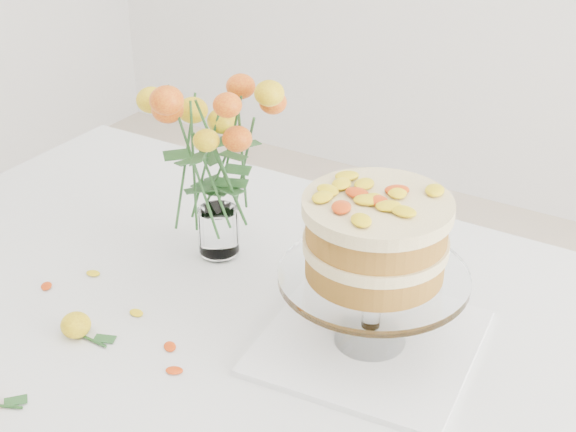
# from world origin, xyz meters

# --- Properties ---
(table) EXTENTS (1.43, 0.93, 0.76)m
(table) POSITION_xyz_m (0.00, 0.00, 0.67)
(table) COLOR tan
(table) RESTS_ON ground
(napkin) EXTENTS (0.33, 0.33, 0.01)m
(napkin) POSITION_xyz_m (0.23, 0.02, 0.76)
(napkin) COLOR white
(napkin) RESTS_ON table
(cake_stand) EXTENTS (0.28, 0.28, 0.25)m
(cake_stand) POSITION_xyz_m (0.23, 0.02, 0.93)
(cake_stand) COLOR white
(cake_stand) RESTS_ON napkin
(rose_vase) EXTENTS (0.28, 0.28, 0.37)m
(rose_vase) POSITION_xyz_m (-0.11, 0.12, 0.97)
(rose_vase) COLOR white
(rose_vase) RESTS_ON table
(loose_rose_near) EXTENTS (0.08, 0.05, 0.04)m
(loose_rose_near) POSITION_xyz_m (-0.16, -0.19, 0.78)
(loose_rose_near) COLOR yellow
(loose_rose_near) RESTS_ON table
(stray_petal_a) EXTENTS (0.03, 0.02, 0.00)m
(stray_petal_a) POSITION_xyz_m (-0.12, -0.10, 0.76)
(stray_petal_a) COLOR yellow
(stray_petal_a) RESTS_ON table
(stray_petal_b) EXTENTS (0.03, 0.02, 0.00)m
(stray_petal_b) POSITION_xyz_m (-0.02, -0.14, 0.76)
(stray_petal_b) COLOR yellow
(stray_petal_b) RESTS_ON table
(stray_petal_c) EXTENTS (0.03, 0.02, 0.00)m
(stray_petal_c) POSITION_xyz_m (0.02, -0.18, 0.76)
(stray_petal_c) COLOR yellow
(stray_petal_c) RESTS_ON table
(stray_petal_d) EXTENTS (0.03, 0.02, 0.00)m
(stray_petal_d) POSITION_xyz_m (-0.26, -0.05, 0.76)
(stray_petal_d) COLOR yellow
(stray_petal_d) RESTS_ON table
(stray_petal_e) EXTENTS (0.03, 0.02, 0.00)m
(stray_petal_e) POSITION_xyz_m (-0.30, -0.12, 0.76)
(stray_petal_e) COLOR yellow
(stray_petal_e) RESTS_ON table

